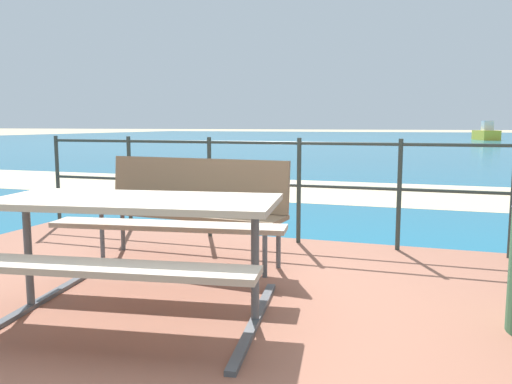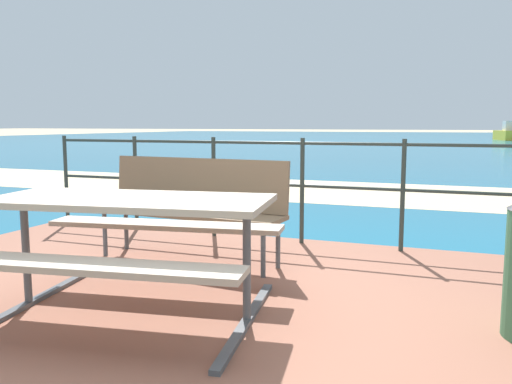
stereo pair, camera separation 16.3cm
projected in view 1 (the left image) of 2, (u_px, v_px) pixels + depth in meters
ground_plane at (199, 339)px, 3.11m from camera, size 240.00×240.00×0.00m
patio_paving at (199, 334)px, 3.10m from camera, size 6.40×5.20×0.06m
sea_water at (416, 140)px, 40.70m from camera, size 90.00×90.00×0.01m
beach_strip at (359, 192)px, 9.74m from camera, size 54.01×3.46×0.01m
picnic_table at (136, 224)px, 3.25m from camera, size 1.93×1.65×0.75m
park_bench at (191, 200)px, 4.62m from camera, size 1.78×0.56×0.90m
railing_fence at (299, 179)px, 5.30m from camera, size 5.94×0.04×1.07m
boat_near at (486, 134)px, 42.09m from camera, size 1.94×3.91×1.51m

